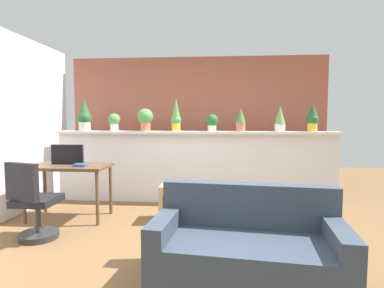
% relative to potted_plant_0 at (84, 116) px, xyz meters
% --- Properties ---
extents(ground_plane, '(12.00, 12.00, 0.00)m').
position_rel_potted_plant_0_xyz_m(ground_plane, '(1.84, -1.93, -1.44)').
color(ground_plane, brown).
extents(divider_wall, '(4.60, 0.16, 1.15)m').
position_rel_potted_plant_0_xyz_m(divider_wall, '(1.84, 0.07, -0.87)').
color(divider_wall, silver).
rests_on(divider_wall, ground).
extents(plant_shelf, '(4.60, 0.28, 0.04)m').
position_rel_potted_plant_0_xyz_m(plant_shelf, '(1.84, 0.03, -0.27)').
color(plant_shelf, silver).
rests_on(plant_shelf, divider_wall).
extents(brick_wall_behind, '(4.60, 0.10, 2.50)m').
position_rel_potted_plant_0_xyz_m(brick_wall_behind, '(1.84, 0.67, -0.19)').
color(brick_wall_behind, '#9E5442').
rests_on(brick_wall_behind, ground).
extents(potted_plant_0, '(0.23, 0.23, 0.52)m').
position_rel_potted_plant_0_xyz_m(potted_plant_0, '(0.00, 0.00, 0.00)').
color(potted_plant_0, silver).
rests_on(potted_plant_0, plant_shelf).
extents(potted_plant_1, '(0.20, 0.20, 0.29)m').
position_rel_potted_plant_0_xyz_m(potted_plant_1, '(0.48, 0.07, -0.09)').
color(potted_plant_1, silver).
rests_on(potted_plant_1, plant_shelf).
extents(potted_plant_2, '(0.26, 0.26, 0.37)m').
position_rel_potted_plant_0_xyz_m(potted_plant_2, '(1.02, 0.04, -0.04)').
color(potted_plant_2, '#C66B42').
rests_on(potted_plant_2, plant_shelf).
extents(potted_plant_3, '(0.17, 0.17, 0.54)m').
position_rel_potted_plant_0_xyz_m(potted_plant_3, '(1.53, 0.04, -0.00)').
color(potted_plant_3, gold).
rests_on(potted_plant_3, plant_shelf).
extents(potted_plant_4, '(0.21, 0.21, 0.28)m').
position_rel_potted_plant_0_xyz_m(potted_plant_4, '(2.12, 0.05, -0.10)').
color(potted_plant_4, silver).
rests_on(potted_plant_4, plant_shelf).
extents(potted_plant_5, '(0.16, 0.16, 0.38)m').
position_rel_potted_plant_0_xyz_m(potted_plant_5, '(2.59, 0.04, -0.06)').
color(potted_plant_5, '#C66B42').
rests_on(potted_plant_5, plant_shelf).
extents(potted_plant_6, '(0.17, 0.17, 0.41)m').
position_rel_potted_plant_0_xyz_m(potted_plant_6, '(3.21, 0.06, -0.05)').
color(potted_plant_6, silver).
rests_on(potted_plant_6, plant_shelf).
extents(potted_plant_7, '(0.19, 0.19, 0.46)m').
position_rel_potted_plant_0_xyz_m(potted_plant_7, '(3.72, 0.06, -0.03)').
color(potted_plant_7, gold).
rests_on(potted_plant_7, plant_shelf).
extents(desk, '(1.10, 0.60, 0.75)m').
position_rel_potted_plant_0_xyz_m(desk, '(0.16, -0.93, -0.77)').
color(desk, brown).
rests_on(desk, ground).
extents(tv_monitor, '(0.46, 0.04, 0.28)m').
position_rel_potted_plant_0_xyz_m(tv_monitor, '(0.11, -0.85, -0.55)').
color(tv_monitor, black).
rests_on(tv_monitor, desk).
extents(office_chair, '(0.50, 0.50, 0.91)m').
position_rel_potted_plant_0_xyz_m(office_chair, '(0.13, -1.71, -1.05)').
color(office_chair, '#262628').
rests_on(office_chair, ground).
extents(side_cube_shelf, '(0.40, 0.41, 0.50)m').
position_rel_potted_plant_0_xyz_m(side_cube_shelf, '(1.65, -0.91, -1.19)').
color(side_cube_shelf, tan).
rests_on(side_cube_shelf, ground).
extents(book_on_desk, '(0.16, 0.14, 0.04)m').
position_rel_potted_plant_0_xyz_m(book_on_desk, '(0.39, -1.03, -0.67)').
color(book_on_desk, '#2D4C8C').
rests_on(book_on_desk, desk).
extents(couch, '(1.63, 0.93, 0.80)m').
position_rel_potted_plant_0_xyz_m(couch, '(2.47, -2.44, -1.16)').
color(couch, '#333D4C').
rests_on(couch, ground).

